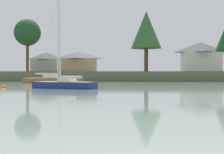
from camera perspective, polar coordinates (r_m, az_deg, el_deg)
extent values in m
cube|color=#4C563D|center=(92.41, 4.29, 0.26)|extent=(171.34, 59.90, 2.03)
cube|color=navy|center=(35.01, -8.36, -1.84)|extent=(7.25, 4.58, 1.17)
cube|color=#CCB78E|center=(34.99, -8.36, -0.85)|extent=(6.77, 4.19, 0.04)
cube|color=silver|center=(34.79, -7.89, -0.48)|extent=(1.93, 1.81, 0.42)
cylinder|color=silver|center=(35.54, -9.13, 7.29)|extent=(0.14, 0.14, 10.01)
cylinder|color=silver|center=(34.51, -7.21, 0.03)|extent=(2.63, 1.17, 0.11)
cylinder|color=silver|center=(34.51, -7.21, 0.11)|extent=(2.38, 1.09, 0.14)
cylinder|color=#999999|center=(36.35, -10.94, 7.10)|extent=(2.61, 1.09, 9.97)
cube|color=brown|center=(54.81, -10.24, -0.93)|extent=(9.76, 3.12, 1.41)
cube|color=#CCB78E|center=(54.79, -10.25, -0.17)|extent=(9.17, 2.76, 0.04)
cube|color=silver|center=(54.92, -10.73, 0.15)|extent=(2.18, 1.90, 0.58)
cylinder|color=silver|center=(54.88, -9.47, 6.53)|extent=(0.19, 0.19, 12.77)
cylinder|color=silver|center=(55.10, -11.41, 0.56)|extent=(3.88, 0.25, 0.16)
cylinder|color=silver|center=(55.10, -11.42, 0.61)|extent=(3.49, 0.23, 0.14)
cylinder|color=#999999|center=(54.43, -7.48, 6.55)|extent=(3.89, 0.11, 12.72)
sphere|color=orange|center=(38.69, -18.52, -1.66)|extent=(0.48, 0.48, 0.48)
torus|color=#333338|center=(38.68, -18.52, -1.24)|extent=(0.12, 0.12, 0.02)
cylinder|color=brown|center=(83.80, -14.60, 3.73)|extent=(0.72, 0.72, 8.28)
sphere|color=#1E4723|center=(84.30, -14.61, 7.55)|extent=(6.62, 6.62, 6.62)
cylinder|color=brown|center=(74.84, 6.01, 4.32)|extent=(0.90, 0.90, 8.79)
cone|color=#2D602D|center=(75.35, 6.01, 8.25)|extent=(6.95, 6.95, 8.50)
cube|color=#9E998E|center=(105.95, -11.48, 1.96)|extent=(8.16, 7.20, 4.10)
pyramid|color=#47474C|center=(106.07, -11.48, 3.65)|extent=(8.81, 7.77, 2.18)
cube|color=tan|center=(88.68, -5.98, 2.06)|extent=(9.60, 6.18, 3.59)
pyramid|color=#565B66|center=(88.79, -5.98, 3.82)|extent=(10.37, 6.67, 1.85)
cube|color=silver|center=(95.39, 15.25, 2.53)|extent=(9.97, 8.98, 5.54)
pyramid|color=#47474C|center=(95.62, 15.25, 5.05)|extent=(10.76, 9.70, 2.88)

